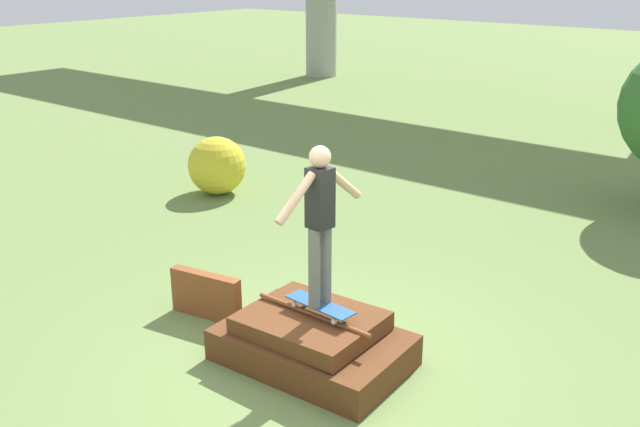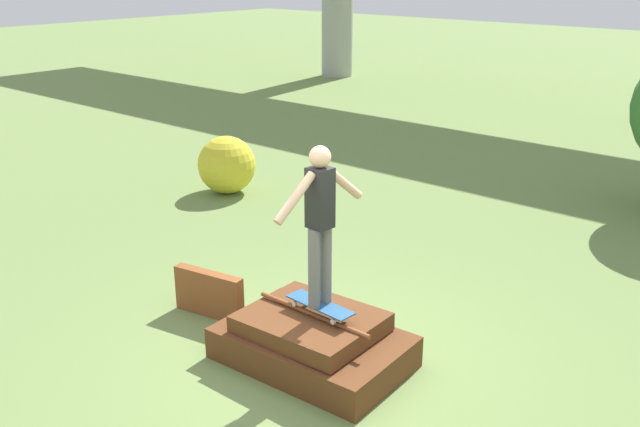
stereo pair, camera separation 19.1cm
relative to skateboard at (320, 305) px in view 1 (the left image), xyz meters
name	(u,v)px [view 1 (the left image)]	position (x,y,z in m)	size (l,w,h in m)	color
ground_plane	(313,362)	(-0.05, -0.06, -0.66)	(80.00, 80.00, 0.00)	olive
scrap_pile	(312,341)	(-0.06, -0.05, -0.41)	(1.99, 1.35, 0.58)	#5B3319
scrap_plank_loose	(206,295)	(-1.67, -0.07, -0.38)	(0.93, 0.30, 0.55)	brown
skateboard	(320,305)	(0.00, 0.00, 0.00)	(0.80, 0.28, 0.09)	#23517F
skater	(320,215)	(0.00, 0.00, 0.98)	(0.23, 1.19, 1.66)	slate
bush_yellow_flowering	(217,166)	(-5.01, 3.27, -0.14)	(1.04, 1.04, 1.04)	gold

